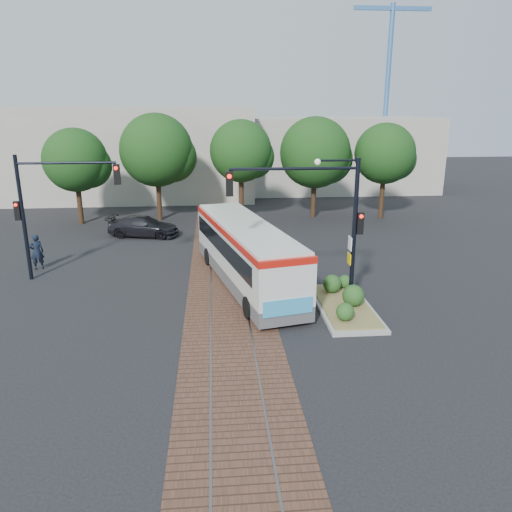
% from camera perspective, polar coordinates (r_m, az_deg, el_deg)
% --- Properties ---
extents(ground, '(120.00, 120.00, 0.00)m').
position_cam_1_polar(ground, '(21.51, -3.18, -5.44)').
color(ground, black).
rests_on(ground, ground).
extents(trackbed, '(3.60, 40.00, 0.02)m').
position_cam_1_polar(trackbed, '(25.25, -3.48, -1.99)').
color(trackbed, brown).
rests_on(trackbed, ground).
extents(tree_row, '(26.40, 5.60, 7.67)m').
position_cam_1_polar(tree_row, '(36.51, -2.24, 11.66)').
color(tree_row, '#382314').
rests_on(tree_row, ground).
extents(warehouses, '(40.00, 13.00, 8.00)m').
position_cam_1_polar(warehouses, '(48.84, -5.03, 11.70)').
color(warehouses, '#ADA899').
rests_on(warehouses, ground).
extents(crane, '(8.00, 0.50, 18.00)m').
position_cam_1_polar(crane, '(57.06, 14.84, 19.08)').
color(crane, '#3F72B2').
rests_on(crane, ground).
extents(city_bus, '(4.66, 11.08, 2.91)m').
position_cam_1_polar(city_bus, '(23.35, -1.18, 0.61)').
color(city_bus, '#4C4C4F').
rests_on(city_bus, ground).
extents(traffic_island, '(2.20, 5.20, 1.13)m').
position_cam_1_polar(traffic_island, '(21.23, 10.05, -5.04)').
color(traffic_island, gray).
rests_on(traffic_island, ground).
extents(signal_pole_main, '(5.49, 0.46, 6.00)m').
position_cam_1_polar(signal_pole_main, '(19.99, 7.88, 5.17)').
color(signal_pole_main, black).
rests_on(signal_pole_main, ground).
extents(signal_pole_left, '(4.99, 0.34, 6.00)m').
position_cam_1_polar(signal_pole_left, '(25.51, -22.89, 5.86)').
color(signal_pole_left, black).
rests_on(signal_pole_left, ground).
extents(officer, '(0.79, 0.67, 1.86)m').
position_cam_1_polar(officer, '(27.99, -23.77, 0.44)').
color(officer, black).
rests_on(officer, ground).
extents(parked_car, '(4.84, 2.82, 1.32)m').
position_cam_1_polar(parked_car, '(33.07, -12.74, 3.34)').
color(parked_car, black).
rests_on(parked_car, ground).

